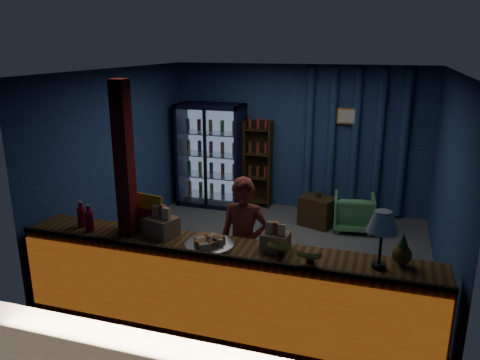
# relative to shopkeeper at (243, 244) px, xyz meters

# --- Properties ---
(ground) EXTENTS (4.60, 4.60, 0.00)m
(ground) POSITION_rel_shopkeeper_xyz_m (-0.09, 1.40, -0.77)
(ground) COLOR #515154
(ground) RESTS_ON ground
(room_walls) EXTENTS (4.60, 4.60, 4.60)m
(room_walls) POSITION_rel_shopkeeper_xyz_m (-0.09, 1.40, 0.80)
(room_walls) COLOR navy
(room_walls) RESTS_ON ground
(counter) EXTENTS (4.40, 0.57, 0.99)m
(counter) POSITION_rel_shopkeeper_xyz_m (-0.09, -0.51, -0.29)
(counter) COLOR brown
(counter) RESTS_ON ground
(support_post) EXTENTS (0.16, 0.16, 2.60)m
(support_post) POSITION_rel_shopkeeper_xyz_m (-1.14, -0.50, 0.53)
(support_post) COLOR maroon
(support_post) RESTS_ON ground
(beverage_cooler) EXTENTS (1.20, 0.62, 1.90)m
(beverage_cooler) POSITION_rel_shopkeeper_xyz_m (-1.64, 3.32, 0.17)
(beverage_cooler) COLOR black
(beverage_cooler) RESTS_ON ground
(bottle_shelf) EXTENTS (0.50, 0.28, 1.60)m
(bottle_shelf) POSITION_rel_shopkeeper_xyz_m (-0.79, 3.46, 0.03)
(bottle_shelf) COLOR #3C2A13
(bottle_shelf) RESTS_ON ground
(curtain_folds) EXTENTS (1.74, 0.14, 2.50)m
(curtain_folds) POSITION_rel_shopkeeper_xyz_m (0.91, 3.54, 0.53)
(curtain_folds) COLOR navy
(curtain_folds) RESTS_ON room_walls
(framed_picture) EXTENTS (0.36, 0.04, 0.28)m
(framed_picture) POSITION_rel_shopkeeper_xyz_m (0.76, 3.50, 0.98)
(framed_picture) COLOR gold
(framed_picture) RESTS_ON room_walls
(shopkeeper) EXTENTS (0.58, 0.41, 1.54)m
(shopkeeper) POSITION_rel_shopkeeper_xyz_m (0.00, 0.00, 0.00)
(shopkeeper) COLOR maroon
(shopkeeper) RESTS_ON ground
(green_chair) EXTENTS (0.69, 0.71, 0.59)m
(green_chair) POSITION_rel_shopkeeper_xyz_m (1.02, 2.77, -0.47)
(green_chair) COLOR #4F9E58
(green_chair) RESTS_ON ground
(side_table) EXTENTS (0.65, 0.56, 0.59)m
(side_table) POSITION_rel_shopkeeper_xyz_m (0.43, 2.76, -0.52)
(side_table) COLOR #3C2A13
(side_table) RESTS_ON ground
(yellow_sign) EXTENTS (0.53, 0.20, 0.42)m
(yellow_sign) POSITION_rel_shopkeeper_xyz_m (-1.06, -0.36, 0.39)
(yellow_sign) COLOR #EBAD0C
(yellow_sign) RESTS_ON counter
(soda_bottles) EXTENTS (0.25, 0.17, 0.30)m
(soda_bottles) POSITION_rel_shopkeeper_xyz_m (-1.67, -0.52, 0.31)
(soda_bottles) COLOR #B40C28
(soda_bottles) RESTS_ON counter
(snack_box_left) EXTENTS (0.38, 0.34, 0.33)m
(snack_box_left) POSITION_rel_shopkeeper_xyz_m (-0.78, -0.43, 0.30)
(snack_box_left) COLOR #A1714E
(snack_box_left) RESTS_ON counter
(snack_box_centre) EXTENTS (0.28, 0.23, 0.28)m
(snack_box_centre) POSITION_rel_shopkeeper_xyz_m (0.46, -0.41, 0.28)
(snack_box_centre) COLOR #A1714E
(snack_box_centre) RESTS_ON counter
(pastry_tray) EXTENTS (0.51, 0.51, 0.08)m
(pastry_tray) POSITION_rel_shopkeeper_xyz_m (-0.20, -0.53, 0.21)
(pastry_tray) COLOR silver
(pastry_tray) RESTS_ON counter
(banana_bunches) EXTENTS (0.56, 0.32, 0.19)m
(banana_bunches) POSITION_rel_shopkeeper_xyz_m (0.70, -0.60, 0.28)
(banana_bunches) COLOR gold
(banana_bunches) RESTS_ON counter
(table_lamp) EXTENTS (0.28, 0.28, 0.55)m
(table_lamp) POSITION_rel_shopkeeper_xyz_m (1.46, -0.51, 0.62)
(table_lamp) COLOR black
(table_lamp) RESTS_ON counter
(pineapple) EXTENTS (0.18, 0.18, 0.31)m
(pineapple) POSITION_rel_shopkeeper_xyz_m (1.66, -0.38, 0.31)
(pineapple) COLOR olive
(pineapple) RESTS_ON counter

